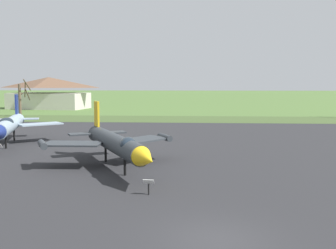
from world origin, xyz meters
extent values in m
plane|color=#4C6B33|center=(0.00, 0.00, 0.00)|extent=(600.00, 600.00, 0.00)
cube|color=#28282B|center=(0.00, 16.33, 0.03)|extent=(100.26, 54.45, 0.05)
cube|color=#40552A|center=(0.00, 49.56, 0.03)|extent=(160.26, 12.00, 0.06)
cylinder|color=#33383D|center=(-6.36, 12.05, 1.81)|extent=(6.15, 10.27, 1.26)
cone|color=yellow|center=(-3.42, 6.41, 1.81)|extent=(1.86, 2.13, 1.16)
cylinder|color=black|center=(-8.99, 17.12, 1.81)|extent=(1.10, 1.02, 0.88)
ellipsoid|color=#19232D|center=(-4.96, 9.37, 2.15)|extent=(0.93, 1.76, 0.88)
cube|color=#33383D|center=(-9.28, 12.05, 1.71)|extent=(3.98, 2.29, 0.12)
cube|color=#33383D|center=(-4.68, 14.44, 1.71)|extent=(4.10, 4.46, 0.12)
cylinder|color=#33383D|center=(-11.24, 11.57, 1.71)|extent=(1.35, 2.01, 0.47)
cylinder|color=#33383D|center=(-3.16, 15.77, 1.71)|extent=(1.35, 2.01, 0.47)
cube|color=yellow|center=(-8.68, 16.52, 3.45)|extent=(0.69, 1.14, 2.02)
cube|color=#33383D|center=(-9.72, 15.80, 1.90)|extent=(2.32, 1.97, 0.12)
cube|color=#33383D|center=(-7.49, 16.95, 1.90)|extent=(2.32, 1.97, 0.12)
cylinder|color=black|center=(-5.25, 9.92, 0.59)|extent=(0.17, 0.17, 1.18)
cylinder|color=black|center=(-7.46, 14.18, 0.59)|extent=(0.17, 0.17, 1.18)
cylinder|color=black|center=(-3.23, 5.66, 0.31)|extent=(0.08, 0.08, 0.63)
cube|color=white|center=(-3.23, 5.66, 0.76)|extent=(0.59, 0.31, 0.26)
cylinder|color=#8EA3B2|center=(-18.50, 21.88, 1.92)|extent=(4.73, 11.47, 1.34)
cylinder|color=black|center=(-20.31, 27.67, 1.92)|extent=(1.11, 0.98, 0.94)
ellipsoid|color=#19232D|center=(-17.92, 20.01, 2.29)|extent=(1.07, 2.02, 1.01)
cube|color=#8EA3B2|center=(-16.27, 23.80, 1.82)|extent=(4.43, 4.19, 0.12)
cube|color=navy|center=(-20.07, 26.90, 3.64)|extent=(0.61, 1.52, 2.11)
cube|color=#8EA3B2|center=(-21.24, 26.45, 2.02)|extent=(2.24, 1.78, 0.12)
cube|color=#8EA3B2|center=(-18.85, 27.19, 2.02)|extent=(2.24, 1.78, 0.12)
cylinder|color=black|center=(-17.74, 19.45, 0.62)|extent=(0.18, 0.18, 1.25)
cylinder|color=black|center=(-19.26, 24.32, 0.62)|extent=(0.18, 0.18, 1.25)
cylinder|color=brown|center=(-31.46, 52.70, 2.87)|extent=(0.45, 0.45, 5.73)
cylinder|color=brown|center=(-30.07, 52.70, 5.59)|extent=(0.19, 2.87, 2.05)
cylinder|color=brown|center=(-30.65, 53.14, 4.78)|extent=(1.11, 1.82, 2.82)
cylinder|color=brown|center=(-31.84, 53.25, 3.65)|extent=(1.33, 1.00, 1.21)
cylinder|color=brown|center=(-30.13, 52.92, 3.91)|extent=(0.64, 2.80, 2.11)
cube|color=beige|center=(-34.54, 74.75, 1.81)|extent=(17.91, 11.32, 3.63)
pyramid|color=brown|center=(-34.54, 74.75, 6.05)|extent=(18.80, 11.88, 2.42)
camera|label=1|loc=(-0.83, -14.47, 5.89)|focal=42.23mm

